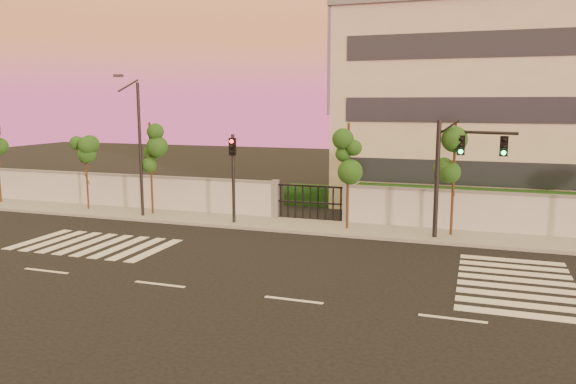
# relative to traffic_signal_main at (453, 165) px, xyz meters

# --- Properties ---
(ground) EXTENTS (120.00, 120.00, 0.00)m
(ground) POSITION_rel_traffic_signal_main_xyz_m (-4.44, -9.88, -3.56)
(ground) COLOR black
(ground) RESTS_ON ground
(sidewalk) EXTENTS (60.00, 3.00, 0.15)m
(sidewalk) POSITION_rel_traffic_signal_main_xyz_m (-4.44, 0.62, -3.48)
(sidewalk) COLOR gray
(sidewalk) RESTS_ON ground
(perimeter_wall) EXTENTS (60.00, 0.36, 2.20)m
(perimeter_wall) POSITION_rel_traffic_signal_main_xyz_m (-4.34, 2.12, -2.49)
(perimeter_wall) COLOR #B9BCC1
(perimeter_wall) RESTS_ON ground
(hedge_row) EXTENTS (41.00, 4.25, 1.80)m
(hedge_row) POSITION_rel_traffic_signal_main_xyz_m (-3.27, 4.86, -2.74)
(hedge_row) COLOR #15330F
(hedge_row) RESTS_ON ground
(institutional_building) EXTENTS (24.40, 12.40, 12.25)m
(institutional_building) POSITION_rel_traffic_signal_main_xyz_m (4.56, 12.11, 2.60)
(institutional_building) COLOR beige
(institutional_building) RESTS_ON ground
(road_markings) EXTENTS (57.00, 7.62, 0.02)m
(road_markings) POSITION_rel_traffic_signal_main_xyz_m (-6.02, -6.12, -3.55)
(road_markings) COLOR silver
(road_markings) RESTS_ON ground
(street_tree_b) EXTENTS (1.38, 1.09, 4.31)m
(street_tree_b) POSITION_rel_traffic_signal_main_xyz_m (-20.78, 0.73, -0.38)
(street_tree_b) COLOR #382314
(street_tree_b) RESTS_ON ground
(street_tree_c) EXTENTS (1.55, 1.24, 5.32)m
(street_tree_c) POSITION_rel_traffic_signal_main_xyz_m (-16.38, 0.75, 0.36)
(street_tree_c) COLOR #382314
(street_tree_c) RESTS_ON ground
(street_tree_d) EXTENTS (1.62, 1.29, 5.42)m
(street_tree_d) POSITION_rel_traffic_signal_main_xyz_m (-5.01, 0.53, 0.43)
(street_tree_d) COLOR #382314
(street_tree_d) RESTS_ON ground
(street_tree_e) EXTENTS (1.63, 1.30, 5.54)m
(street_tree_e) POSITION_rel_traffic_signal_main_xyz_m (0.02, 0.77, 0.52)
(street_tree_e) COLOR #382314
(street_tree_e) RESTS_ON ground
(traffic_signal_main) EXTENTS (3.48, 1.31, 5.63)m
(traffic_signal_main) POSITION_rel_traffic_signal_main_xyz_m (0.00, 0.00, 0.00)
(traffic_signal_main) COLOR black
(traffic_signal_main) RESTS_ON ground
(traffic_signal_secondary) EXTENTS (0.37, 0.35, 4.79)m
(traffic_signal_secondary) POSITION_rel_traffic_signal_main_xyz_m (-11.01, -0.02, -0.52)
(traffic_signal_secondary) COLOR black
(traffic_signal_secondary) RESTS_ON ground
(streetlight_west) EXTENTS (0.47, 1.88, 7.83)m
(streetlight_west) POSITION_rel_traffic_signal_main_xyz_m (-16.59, -0.16, 0.68)
(streetlight_west) COLOR black
(streetlight_west) RESTS_ON ground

